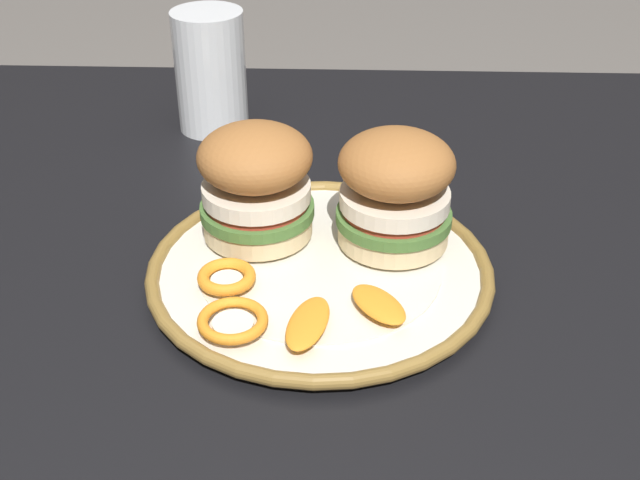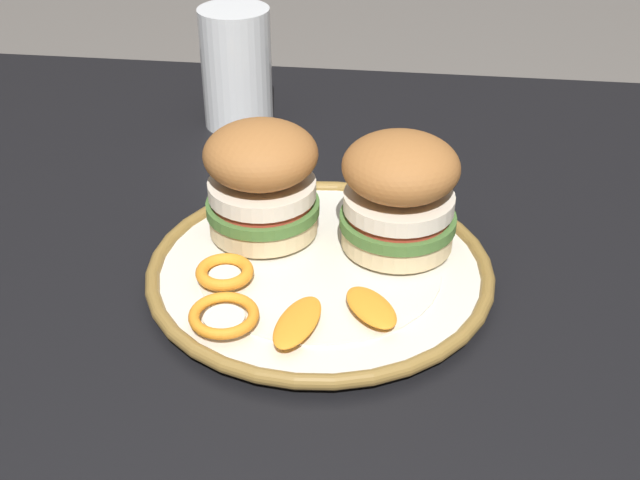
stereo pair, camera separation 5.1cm
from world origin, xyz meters
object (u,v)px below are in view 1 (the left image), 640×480
at_px(sandwich_half_right, 395,188).
at_px(drinking_glass, 211,78).
at_px(dinner_plate, 320,271).
at_px(dining_table, 312,369).
at_px(sandwich_half_left, 256,181).

bearing_deg(sandwich_half_right, drinking_glass, 126.59).
relative_size(dinner_plate, sandwich_half_right, 2.86).
distance_m(dining_table, sandwich_half_right, 0.18).
height_order(dining_table, sandwich_half_left, sandwich_half_left).
distance_m(dinner_plate, sandwich_half_right, 0.09).
bearing_deg(sandwich_half_right, sandwich_half_left, 176.14).
bearing_deg(sandwich_half_left, sandwich_half_right, -3.86).
relative_size(dining_table, sandwich_half_right, 13.88).
xyz_separation_m(dinner_plate, sandwich_half_left, (-0.06, 0.05, 0.06)).
height_order(dining_table, dinner_plate, dinner_plate).
bearing_deg(sandwich_half_right, dining_table, -139.30).
height_order(dinner_plate, drinking_glass, drinking_glass).
bearing_deg(sandwich_half_left, drinking_glass, 106.78).
height_order(dining_table, sandwich_half_right, sandwich_half_right).
bearing_deg(drinking_glass, dinner_plate, -66.14).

